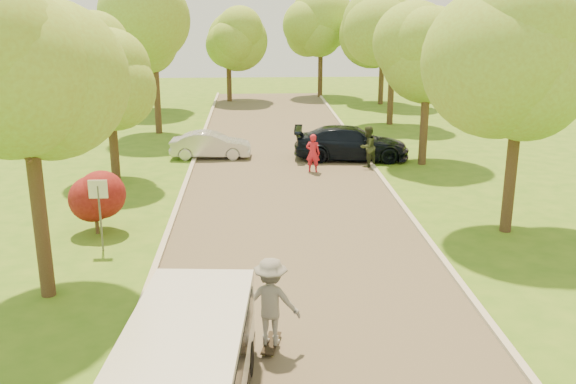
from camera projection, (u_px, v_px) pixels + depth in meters
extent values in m
plane|color=#396718|center=(309.00, 306.00, 15.56)|extent=(100.00, 100.00, 0.00)
cube|color=#4C4438|center=(290.00, 206.00, 23.22)|extent=(8.00, 60.00, 0.01)
cube|color=#B2AD9E|center=(177.00, 207.00, 22.99)|extent=(0.18, 60.00, 0.12)
cube|color=#B2AD9E|center=(400.00, 203.00, 23.42)|extent=(0.18, 60.00, 0.12)
cylinder|color=#59595E|center=(101.00, 219.00, 18.80)|extent=(0.06, 0.06, 2.00)
cube|color=white|center=(98.00, 189.00, 18.54)|extent=(0.55, 0.04, 0.55)
cylinder|color=#382619|center=(97.00, 223.00, 20.39)|extent=(0.12, 0.12, 0.70)
sphere|color=#590F0F|center=(95.00, 201.00, 20.18)|extent=(1.70, 1.70, 1.70)
cylinder|color=#382619|center=(41.00, 228.00, 15.66)|extent=(0.36, 0.36, 3.60)
sphere|color=olive|center=(26.00, 98.00, 14.76)|extent=(4.60, 4.60, 4.60)
sphere|color=olive|center=(53.00, 67.00, 14.60)|extent=(3.45, 3.45, 3.45)
cylinder|color=#382619|center=(114.00, 143.00, 26.23)|extent=(0.36, 0.36, 3.15)
sphere|color=olive|center=(108.00, 73.00, 25.43)|extent=(4.20, 4.20, 4.20)
sphere|color=olive|center=(123.00, 57.00, 25.28)|extent=(3.15, 3.15, 3.15)
cylinder|color=#382619|center=(157.00, 99.00, 35.73)|extent=(0.36, 0.36, 3.83)
sphere|color=olive|center=(154.00, 38.00, 34.78)|extent=(4.80, 4.80, 4.80)
sphere|color=olive|center=(166.00, 24.00, 34.62)|extent=(3.60, 3.60, 3.60)
cylinder|color=#382619|center=(511.00, 174.00, 20.17)|extent=(0.36, 0.36, 3.83)
sphere|color=olive|center=(522.00, 64.00, 19.20)|extent=(5.00, 5.00, 5.00)
sphere|color=olive|center=(549.00, 38.00, 19.03)|extent=(3.75, 3.75, 3.75)
cylinder|color=#382619|center=(424.00, 128.00, 28.83)|extent=(0.36, 0.36, 3.38)
sphere|color=olive|center=(428.00, 60.00, 27.97)|extent=(4.40, 4.40, 4.40)
sphere|color=olive|center=(444.00, 44.00, 27.82)|extent=(3.30, 3.30, 3.30)
cylinder|color=#382619|center=(391.00, 91.00, 38.34)|extent=(0.36, 0.36, 4.05)
sphere|color=olive|center=(394.00, 29.00, 37.32)|extent=(5.20, 5.20, 5.20)
sphere|color=olive|center=(408.00, 15.00, 37.14)|extent=(3.90, 3.90, 3.90)
cylinder|color=#382619|center=(138.00, 84.00, 43.30)|extent=(0.36, 0.36, 3.60)
sphere|color=olive|center=(135.00, 34.00, 42.36)|extent=(5.00, 5.00, 5.00)
sphere|color=olive|center=(146.00, 22.00, 42.19)|extent=(3.75, 3.75, 3.75)
cylinder|color=#382619|center=(381.00, 78.00, 46.08)|extent=(0.36, 0.36, 3.83)
sphere|color=olive|center=(383.00, 29.00, 45.12)|extent=(5.00, 5.00, 5.00)
sphere|color=olive|center=(394.00, 18.00, 44.94)|extent=(3.75, 3.75, 3.75)
cylinder|color=#382619|center=(229.00, 79.00, 47.48)|extent=(0.36, 0.36, 3.38)
sphere|color=olive|center=(228.00, 35.00, 46.59)|extent=(4.80, 4.80, 4.80)
sphere|color=olive|center=(238.00, 25.00, 46.42)|extent=(3.60, 3.60, 3.60)
cylinder|color=#382619|center=(320.00, 74.00, 49.73)|extent=(0.36, 0.36, 3.60)
sphere|color=olive|center=(321.00, 30.00, 48.80)|extent=(5.00, 5.00, 5.00)
sphere|color=olive|center=(331.00, 20.00, 48.62)|extent=(3.75, 3.75, 3.75)
cube|color=white|center=(185.00, 374.00, 10.86)|extent=(2.36, 5.12, 1.71)
cube|color=black|center=(187.00, 345.00, 10.99)|extent=(2.28, 3.67, 0.57)
cylinder|color=black|center=(158.00, 358.00, 12.67)|extent=(0.30, 0.70, 0.68)
cylinder|color=black|center=(246.00, 359.00, 12.63)|extent=(0.30, 0.70, 0.68)
imported|color=#BCBBC0|center=(211.00, 145.00, 30.31)|extent=(3.82, 1.45, 1.24)
imported|color=black|center=(351.00, 143.00, 29.98)|extent=(5.53, 2.68, 1.55)
cube|color=black|center=(271.00, 343.00, 13.66)|extent=(0.48, 1.02, 0.02)
cylinder|color=#BFCC4C|center=(278.00, 338.00, 14.00)|extent=(0.05, 0.08, 0.08)
cylinder|color=#BFCC4C|center=(270.00, 337.00, 14.03)|extent=(0.05, 0.08, 0.08)
cylinder|color=#BFCC4C|center=(272.00, 355.00, 13.34)|extent=(0.05, 0.08, 0.08)
cylinder|color=#BFCC4C|center=(264.00, 354.00, 13.37)|extent=(0.05, 0.08, 0.08)
imported|color=slate|center=(271.00, 302.00, 13.39)|extent=(1.37, 0.97, 1.92)
imported|color=#B51B2B|center=(313.00, 153.00, 27.68)|extent=(0.71, 0.57, 1.68)
imported|color=#2B341F|center=(367.00, 147.00, 28.55)|extent=(1.13, 1.12, 1.84)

